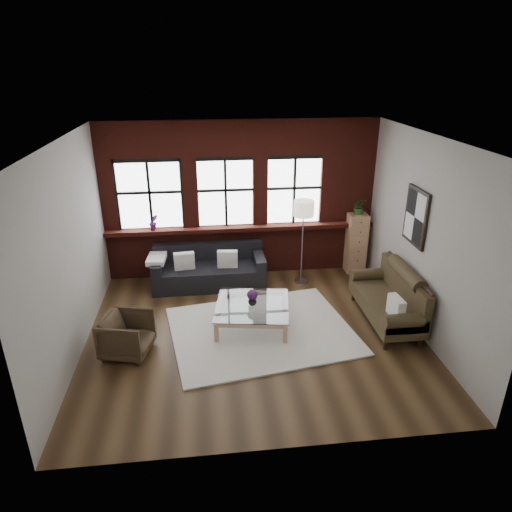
{
  "coord_description": "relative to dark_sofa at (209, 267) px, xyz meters",
  "views": [
    {
      "loc": [
        -0.73,
        -6.48,
        4.22
      ],
      "look_at": [
        0.1,
        0.6,
        1.15
      ],
      "focal_mm": 32.0,
      "sensor_mm": 36.0,
      "label": 1
    }
  ],
  "objects": [
    {
      "name": "wall_back",
      "position": [
        0.7,
        0.6,
        1.2
      ],
      "size": [
        5.5,
        0.0,
        5.5
      ],
      "primitive_type": "plane",
      "rotation": [
        1.57,
        0.0,
        0.0
      ],
      "color": "#A5A29A",
      "rests_on": "ground"
    },
    {
      "name": "wall_poster",
      "position": [
        3.42,
        -1.6,
        1.45
      ],
      "size": [
        0.05,
        0.74,
        0.94
      ],
      "primitive_type": null,
      "color": "black",
      "rests_on": "wall_right"
    },
    {
      "name": "pillow_b",
      "position": [
        0.37,
        -0.1,
        0.19
      ],
      "size": [
        0.41,
        0.18,
        0.34
      ],
      "primitive_type": "cube",
      "rotation": [
        0.0,
        0.0,
        -0.09
      ],
      "color": "white",
      "rests_on": "dark_sofa"
    },
    {
      "name": "wall_front",
      "position": [
        0.7,
        -4.4,
        1.2
      ],
      "size": [
        5.5,
        0.0,
        5.5
      ],
      "primitive_type": "plane",
      "rotation": [
        -1.57,
        0.0,
        0.0
      ],
      "color": "#A5A29A",
      "rests_on": "ground"
    },
    {
      "name": "shag_rug",
      "position": [
        0.83,
        -1.86,
        -0.39
      ],
      "size": [
        3.3,
        2.78,
        0.03
      ],
      "primitive_type": "cube",
      "rotation": [
        0.0,
        0.0,
        0.16
      ],
      "color": "silver",
      "rests_on": "floor"
    },
    {
      "name": "window_mid",
      "position": [
        0.4,
        0.55,
        1.35
      ],
      "size": [
        1.38,
        0.1,
        1.5
      ],
      "primitive_type": null,
      "color": "black",
      "rests_on": "brick_backwall"
    },
    {
      "name": "floor",
      "position": [
        0.7,
        -1.9,
        -0.4
      ],
      "size": [
        5.5,
        5.5,
        0.0
      ],
      "primitive_type": "plane",
      "color": "#392615",
      "rests_on": "ground"
    },
    {
      "name": "window_right",
      "position": [
        1.8,
        0.55,
        1.35
      ],
      "size": [
        1.38,
        0.1,
        1.5
      ],
      "primitive_type": null,
      "color": "black",
      "rests_on": "brick_backwall"
    },
    {
      "name": "potted_plant_top",
      "position": [
        3.13,
        0.33,
        1.05
      ],
      "size": [
        0.31,
        0.27,
        0.34
      ],
      "primitive_type": "imported",
      "rotation": [
        0.0,
        0.0,
        0.03
      ],
      "color": "#2D5923",
      "rests_on": "drawer_chest"
    },
    {
      "name": "wall_right",
      "position": [
        3.45,
        -1.9,
        1.2
      ],
      "size": [
        0.0,
        5.0,
        5.0
      ],
      "primitive_type": "plane",
      "rotation": [
        1.57,
        0.0,
        -1.57
      ],
      "color": "#A5A29A",
      "rests_on": "ground"
    },
    {
      "name": "flowers",
      "position": [
        0.7,
        -1.64,
        0.19
      ],
      "size": [
        0.18,
        0.18,
        0.18
      ],
      "primitive_type": "sphere",
      "color": "#521F5D",
      "rests_on": "vase"
    },
    {
      "name": "brick_backwall",
      "position": [
        0.7,
        0.54,
        1.2
      ],
      "size": [
        5.5,
        0.12,
        3.2
      ],
      "primitive_type": null,
      "color": "#571B14",
      "rests_on": "floor"
    },
    {
      "name": "coffee_table",
      "position": [
        0.7,
        -1.64,
        -0.21
      ],
      "size": [
        1.4,
        1.4,
        0.41
      ],
      "primitive_type": null,
      "rotation": [
        0.0,
        0.0,
        -0.15
      ],
      "color": "tan",
      "rests_on": "shag_rug"
    },
    {
      "name": "dark_sofa",
      "position": [
        0.0,
        0.0,
        0.0
      ],
      "size": [
        2.23,
        0.9,
        0.81
      ],
      "primitive_type": null,
      "color": "black",
      "rests_on": "floor"
    },
    {
      "name": "sill_ledge",
      "position": [
        0.7,
        0.45,
        0.64
      ],
      "size": [
        5.5,
        0.3,
        0.08
      ],
      "primitive_type": "cube",
      "color": "#571B14",
      "rests_on": "brick_backwall"
    },
    {
      "name": "ceiling",
      "position": [
        0.7,
        -1.9,
        2.8
      ],
      "size": [
        5.5,
        5.5,
        0.0
      ],
      "primitive_type": "plane",
      "rotation": [
        3.14,
        0.0,
        0.0
      ],
      "color": "white",
      "rests_on": "ground"
    },
    {
      "name": "vintage_settee",
      "position": [
        3.0,
        -1.79,
        0.1
      ],
      "size": [
        0.83,
        1.88,
        1.0
      ],
      "primitive_type": null,
      "color": "#3A2F1B",
      "rests_on": "floor"
    },
    {
      "name": "window_left",
      "position": [
        -1.1,
        0.55,
        1.35
      ],
      "size": [
        1.38,
        0.1,
        1.5
      ],
      "primitive_type": null,
      "color": "black",
      "rests_on": "brick_backwall"
    },
    {
      "name": "wall_left",
      "position": [
        -2.05,
        -1.9,
        1.2
      ],
      "size": [
        0.0,
        5.0,
        5.0
      ],
      "primitive_type": "plane",
      "rotation": [
        1.57,
        0.0,
        1.57
      ],
      "color": "#A5A29A",
      "rests_on": "ground"
    },
    {
      "name": "vase",
      "position": [
        0.7,
        -1.64,
        0.07
      ],
      "size": [
        0.15,
        0.15,
        0.15
      ],
      "primitive_type": "imported",
      "rotation": [
        0.0,
        0.0,
        -0.04
      ],
      "color": "#B2B2B2",
      "rests_on": "coffee_table"
    },
    {
      "name": "floor_lamp",
      "position": [
        1.87,
        -0.09,
        0.54
      ],
      "size": [
        0.4,
        0.4,
        1.88
      ],
      "primitive_type": null,
      "color": "#A5A5A8",
      "rests_on": "floor"
    },
    {
      "name": "pillow_settee",
      "position": [
        2.92,
        -2.36,
        0.2
      ],
      "size": [
        0.17,
        0.39,
        0.34
      ],
      "primitive_type": "cube",
      "rotation": [
        0.0,
        0.0,
        0.07
      ],
      "color": "white",
      "rests_on": "vintage_settee"
    },
    {
      "name": "sill_plant",
      "position": [
        -1.06,
        0.42,
        0.84
      ],
      "size": [
        0.22,
        0.2,
        0.32
      ],
      "primitive_type": "imported",
      "rotation": [
        0.0,
        0.0,
        0.38
      ],
      "color": "#521F5D",
      "rests_on": "sill_ledge"
    },
    {
      "name": "pillow_a",
      "position": [
        -0.48,
        -0.1,
        0.19
      ],
      "size": [
        0.41,
        0.19,
        0.34
      ],
      "primitive_type": "cube",
      "rotation": [
        0.0,
        0.0,
        0.12
      ],
      "color": "white",
      "rests_on": "dark_sofa"
    },
    {
      "name": "armchair",
      "position": [
        -1.31,
        -2.23,
        -0.08
      ],
      "size": [
        0.87,
        0.85,
        0.65
      ],
      "primitive_type": "imported",
      "rotation": [
        0.0,
        0.0,
        1.32
      ],
      "color": "#382B1C",
      "rests_on": "floor"
    },
    {
      "name": "drawer_chest",
      "position": [
        3.13,
        0.33,
        0.24
      ],
      "size": [
        0.39,
        0.39,
        1.28
      ],
      "primitive_type": "cube",
      "color": "tan",
      "rests_on": "floor"
    }
  ]
}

